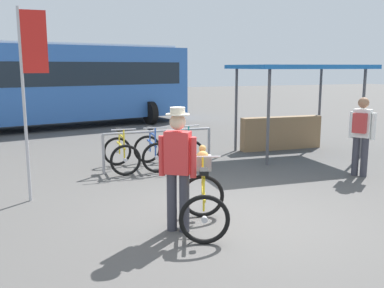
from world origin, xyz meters
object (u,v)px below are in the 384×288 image
Objects in this scene: racked_bike_blue at (152,152)px; market_stall at (290,100)px; racked_bike_teal at (181,149)px; bus_distant at (57,81)px; racked_bike_yellow at (121,154)px; pedestrian_with_backpack at (361,132)px; featured_bicycle at (203,193)px; person_with_featured_bike at (178,164)px; banner_flag at (30,68)px.

market_stall reaches higher than racked_bike_blue.
bus_distant reaches higher than racked_bike_teal.
racked_bike_teal is at bearing 0.94° from racked_bike_yellow.
pedestrian_with_backpack reaches higher than racked_bike_yellow.
bus_distant is (-1.16, 11.53, 1.25)m from featured_bicycle.
pedestrian_with_backpack is (3.12, -2.31, 0.57)m from racked_bike_teal.
bus_distant is at bearing 117.82° from pedestrian_with_backpack.
person_with_featured_bike reaches higher than featured_bicycle.
racked_bike_yellow is at bearing -179.06° from racked_bike_blue.
racked_bike_yellow is at bearing -174.15° from market_stall.
banner_flag is at bearing 135.07° from featured_bicycle.
bus_distant is 3.22× the size of market_stall.
pedestrian_with_backpack is 0.51× the size of market_stall.
market_stall is 6.78m from banner_flag.
banner_flag is at bearing -137.57° from racked_bike_yellow.
banner_flag is (-6.30, 0.66, 1.29)m from pedestrian_with_backpack.
pedestrian_with_backpack is at bearing -92.05° from market_stall.
racked_bike_yellow is 4.76m from market_stall.
pedestrian_with_backpack is at bearing -26.80° from racked_bike_yellow.
pedestrian_with_backpack is at bearing -5.98° from banner_flag.
racked_bike_yellow is 0.35× the size of banner_flag.
racked_bike_blue is 0.66× the size of person_with_featured_bike.
racked_bike_blue is 3.94m from person_with_featured_bike.
person_with_featured_bike reaches higher than racked_bike_blue.
pedestrian_with_backpack is at bearing -62.18° from bus_distant.
featured_bicycle is at bearing -160.05° from pedestrian_with_backpack.
racked_bike_yellow is 0.96× the size of racked_bike_teal.
market_stall is at bearing 45.17° from featured_bicycle.
featured_bicycle is at bearing 5.83° from person_with_featured_bike.
bus_distant reaches higher than racked_bike_blue.
person_with_featured_bike is at bearing -100.37° from racked_bike_blue.
market_stall is (0.10, 2.76, 0.46)m from pedestrian_with_backpack.
bus_distant reaches higher than racked_bike_yellow.
banner_flag is at bearing 174.02° from pedestrian_with_backpack.
banner_flag is (-2.16, 2.16, 1.74)m from featured_bicycle.
bus_distant is at bearing 83.87° from banner_flag.
person_with_featured_bike is at bearing -174.17° from featured_bicycle.
racked_bike_teal is 0.67× the size of person_with_featured_bike.
featured_bicycle is 0.61m from person_with_featured_bike.
racked_bike_blue is at bearing -173.28° from market_stall.
racked_bike_teal is 3.94m from featured_bicycle.
featured_bicycle is 0.12× the size of bus_distant.
person_with_featured_bike reaches higher than racked_bike_teal.
bus_distant is at bearing 93.80° from person_with_featured_bike.
featured_bicycle is 6.07m from market_stall.
racked_bike_teal is 4.13m from person_with_featured_bike.
banner_flag reaches higher than market_stall.
banner_flag is (-1.01, -9.37, 0.49)m from bus_distant.
racked_bike_teal is at bearing 75.11° from featured_bicycle.
racked_bike_teal is at bearing 27.40° from banner_flag.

